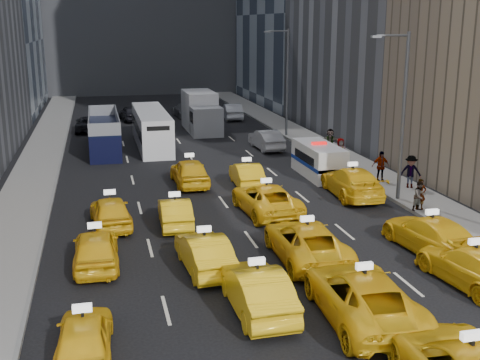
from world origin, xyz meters
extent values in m
plane|color=black|center=(0.00, 0.00, 0.00)|extent=(160.00, 160.00, 0.00)
cube|color=gray|center=(-10.50, 25.00, 0.07)|extent=(3.00, 90.00, 0.15)
cube|color=gray|center=(10.50, 25.00, 0.07)|extent=(3.00, 90.00, 0.15)
cube|color=slate|center=(-9.05, 25.00, 0.09)|extent=(0.15, 90.00, 0.18)
cube|color=slate|center=(9.05, 25.00, 0.09)|extent=(0.15, 90.00, 0.18)
cylinder|color=#595B60|center=(9.30, 12.00, 4.50)|extent=(0.20, 0.20, 9.00)
cylinder|color=#595B60|center=(8.40, 12.00, 8.80)|extent=(1.80, 0.12, 0.12)
cube|color=slate|center=(7.50, 12.00, 8.75)|extent=(0.50, 0.22, 0.12)
cylinder|color=#595B60|center=(9.30, 32.00, 4.50)|extent=(0.20, 0.20, 9.00)
cylinder|color=#595B60|center=(8.40, 32.00, 8.80)|extent=(1.80, 0.12, 0.12)
cube|color=slate|center=(7.50, 32.00, 8.75)|extent=(0.50, 0.22, 0.12)
imported|color=yellow|center=(-7.11, -0.44, 0.67)|extent=(1.76, 4.01, 1.34)
imported|color=yellow|center=(-1.53, 1.26, 0.78)|extent=(1.76, 4.78, 1.56)
imported|color=yellow|center=(1.68, -0.09, 0.82)|extent=(3.01, 6.00, 1.63)
imported|color=yellow|center=(6.76, 1.41, 0.75)|extent=(2.59, 5.33, 1.49)
imported|color=yellow|center=(-6.74, 6.46, 0.75)|extent=(1.81, 4.40, 1.49)
imported|color=yellow|center=(-2.61, 5.11, 0.73)|extent=(1.86, 4.55, 1.47)
imported|color=yellow|center=(1.63, 5.20, 0.77)|extent=(2.68, 5.59, 1.54)
imported|color=yellow|center=(7.04, 4.87, 0.76)|extent=(2.52, 5.40, 1.52)
imported|color=yellow|center=(-6.03, 11.28, 0.74)|extent=(2.09, 4.47, 1.48)
imported|color=yellow|center=(-3.05, 10.68, 0.68)|extent=(1.59, 4.16, 1.35)
imported|color=yellow|center=(1.72, 11.60, 0.75)|extent=(2.82, 5.55, 1.50)
imported|color=yellow|center=(7.23, 13.47, 0.82)|extent=(2.64, 5.77, 1.64)
imported|color=yellow|center=(-1.22, 17.96, 0.81)|extent=(1.98, 4.77, 1.62)
imported|color=yellow|center=(2.04, 16.93, 0.71)|extent=(1.74, 4.37, 1.42)
cube|color=silver|center=(7.07, 18.30, 1.02)|extent=(2.10, 5.16, 2.04)
cylinder|color=black|center=(6.24, 16.65, 0.41)|extent=(0.28, 0.82, 0.82)
cylinder|color=black|center=(7.89, 16.65, 0.41)|extent=(0.28, 0.82, 0.82)
cylinder|color=black|center=(6.24, 19.95, 0.41)|extent=(0.28, 0.82, 0.82)
cylinder|color=black|center=(7.89, 19.95, 0.41)|extent=(0.28, 0.82, 0.82)
cube|color=navy|center=(7.07, 18.30, 0.88)|extent=(2.14, 5.16, 0.23)
cube|color=red|center=(7.07, 18.30, 2.11)|extent=(0.94, 0.35, 0.15)
cube|color=black|center=(-5.98, 29.55, 1.41)|extent=(2.49, 9.76, 2.82)
cylinder|color=black|center=(-6.93, 25.60, 0.55)|extent=(0.28, 1.10, 1.10)
cylinder|color=black|center=(-5.02, 25.60, 0.55)|extent=(0.28, 1.10, 1.10)
cylinder|color=black|center=(-6.93, 33.50, 0.55)|extent=(0.28, 1.10, 1.10)
cylinder|color=black|center=(-5.02, 33.50, 0.55)|extent=(0.28, 1.10, 1.10)
cube|color=silver|center=(-2.32, 30.38, 1.41)|extent=(3.50, 11.13, 2.83)
cylinder|color=black|center=(-3.31, 25.80, 0.55)|extent=(0.28, 1.10, 1.10)
cylinder|color=black|center=(-1.33, 25.80, 0.55)|extent=(0.28, 1.10, 1.10)
cylinder|color=black|center=(-3.31, 34.95, 0.55)|extent=(0.28, 1.10, 1.10)
cylinder|color=black|center=(-1.33, 34.95, 0.55)|extent=(0.28, 1.10, 1.10)
cube|color=silver|center=(2.69, 36.44, 1.73)|extent=(3.07, 7.72, 3.46)
cylinder|color=black|center=(1.54, 33.55, 0.55)|extent=(0.28, 1.10, 1.10)
cylinder|color=black|center=(3.83, 33.55, 0.55)|extent=(0.28, 1.10, 1.10)
cylinder|color=black|center=(1.54, 39.32, 0.55)|extent=(0.28, 1.10, 1.10)
cylinder|color=black|center=(3.83, 39.32, 0.55)|extent=(0.28, 1.10, 1.10)
imported|color=#9A9CA1|center=(6.15, 27.17, 0.76)|extent=(1.80, 4.67, 1.52)
imported|color=black|center=(-7.24, 38.60, 0.68)|extent=(2.26, 4.89, 1.36)
imported|color=slate|center=(2.51, 44.97, 0.75)|extent=(2.52, 5.32, 1.50)
imported|color=black|center=(-3.16, 43.75, 0.77)|extent=(2.39, 4.74, 1.55)
imported|color=#B6B9BF|center=(6.90, 42.55, 0.79)|extent=(2.07, 4.93, 1.58)
imported|color=gray|center=(9.44, 9.94, 0.95)|extent=(0.61, 0.42, 1.59)
imported|color=gray|center=(9.28, 9.72, 0.92)|extent=(0.83, 0.60, 1.54)
imported|color=gray|center=(11.05, 13.89, 1.10)|extent=(1.33, 0.96, 1.90)
imported|color=gray|center=(10.01, 15.62, 1.08)|extent=(1.13, 0.60, 1.86)
imported|color=gray|center=(9.23, 20.00, 1.09)|extent=(0.97, 0.61, 1.88)
imported|color=gray|center=(9.94, 23.60, 1.09)|extent=(1.80, 1.16, 1.88)
camera|label=1|loc=(-6.36, -16.61, 9.37)|focal=45.00mm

